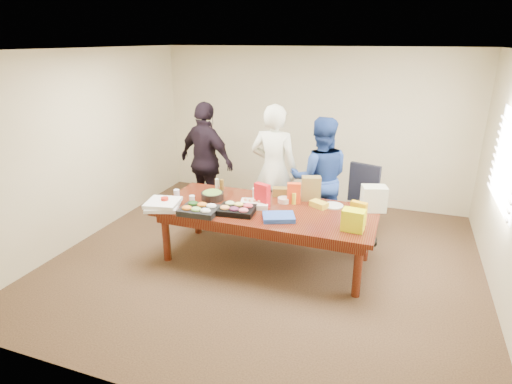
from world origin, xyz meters
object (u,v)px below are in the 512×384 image
at_px(conference_table, 266,235).
at_px(office_chair, 361,208).
at_px(person_center, 274,170).
at_px(salad_bowl, 212,196).
at_px(sheet_cake, 254,204).
at_px(person_right, 320,178).

xyz_separation_m(conference_table, office_chair, (1.10, 0.97, 0.16)).
distance_m(person_center, salad_bowl, 1.07).
height_order(person_center, sheet_cake, person_center).
height_order(conference_table, salad_bowl, salad_bowl).
distance_m(person_right, salad_bowl, 1.59).
relative_size(conference_table, person_center, 1.43).
xyz_separation_m(sheet_cake, salad_bowl, (-0.63, 0.04, 0.02)).
bearing_deg(sheet_cake, person_center, 76.71).
relative_size(person_center, salad_bowl, 6.31).
height_order(person_right, sheet_cake, person_right).
xyz_separation_m(conference_table, person_center, (-0.19, 0.92, 0.61)).
height_order(person_right, salad_bowl, person_right).
distance_m(person_center, person_right, 0.68).
bearing_deg(person_right, conference_table, 48.80).
xyz_separation_m(office_chair, person_right, (-0.62, 0.03, 0.36)).
relative_size(sheet_cake, salad_bowl, 1.17).
bearing_deg(sheet_cake, person_right, 41.87).
bearing_deg(person_right, office_chair, 162.33).
distance_m(office_chair, person_center, 1.37).
distance_m(conference_table, sheet_cake, 0.44).
relative_size(conference_table, sheet_cake, 7.68).
relative_size(office_chair, person_right, 0.60).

